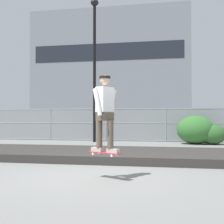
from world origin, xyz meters
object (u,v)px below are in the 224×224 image
parked_car_mid (142,125)px  shrub_center (213,134)px  skater (105,109)px  street_lamp (95,55)px  parked_car_near (65,124)px  skateboard (105,153)px  shrub_left (195,130)px

parked_car_mid → shrub_center: bearing=-53.1°
parked_car_mid → shrub_center: (3.85, -5.14, -0.34)m
skater → street_lamp: (-2.52, 9.39, 3.26)m
parked_car_near → shrub_center: (9.30, -4.79, -0.34)m
skater → parked_car_near: skater is taller
skateboard → parked_car_near: bearing=112.6°
street_lamp → parked_car_near: size_ratio=1.72×
parked_car_near → parked_car_mid: bearing=3.6°
street_lamp → shrub_center: size_ratio=6.03×
parked_car_mid → street_lamp: bearing=-115.4°
parked_car_near → skateboard: bearing=-67.4°
parked_car_mid → shrub_center: size_ratio=3.51×
parked_car_near → parked_car_mid: size_ratio=1.00×
street_lamp → shrub_center: street_lamp is taller
skater → shrub_center: (3.58, 8.99, -1.02)m
skateboard → skater: (0.00, -0.00, 0.95)m
skater → street_lamp: bearing=105.0°
parked_car_near → shrub_left: size_ratio=2.46×
street_lamp → shrub_center: (6.10, -0.40, -4.28)m
skateboard → shrub_left: size_ratio=0.43×
parked_car_mid → shrub_center: 6.43m
skateboard → parked_car_near: size_ratio=0.18×
skater → parked_car_mid: bearing=91.1°
parked_car_mid → skater: bearing=-88.9°
skateboard → shrub_left: (2.77, 9.10, 0.14)m
skateboard → street_lamp: bearing=105.0°
skateboard → street_lamp: (-2.52, 9.39, 4.21)m
skateboard → skater: 0.95m
skater → shrub_center: 9.73m
shrub_left → shrub_center: shrub_left is taller
parked_car_near → shrub_left: parked_car_near is taller
skater → street_lamp: size_ratio=0.21×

